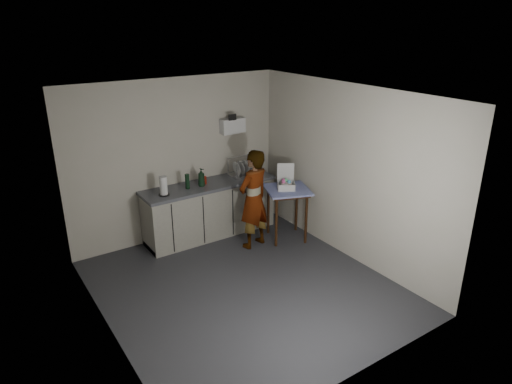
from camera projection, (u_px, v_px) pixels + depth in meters
ground at (245, 287)px, 6.22m from camera, size 4.00×4.00×0.00m
wall_back at (177, 160)px, 7.29m from camera, size 3.60×0.02×2.60m
wall_right at (347, 173)px, 6.68m from camera, size 0.02×4.00×2.60m
wall_left at (101, 234)px, 4.82m from camera, size 0.02×4.00×2.60m
ceiling at (243, 95)px, 5.28m from camera, size 3.60×4.00×0.01m
kitchen_counter at (210, 211)px, 7.59m from camera, size 2.24×0.62×0.91m
wall_shelf at (232, 126)px, 7.59m from camera, size 0.42×0.18×0.37m
side_table at (287, 195)px, 7.34m from camera, size 0.87×0.87×0.87m
standing_man at (253, 199)px, 7.07m from camera, size 0.65×0.51×1.59m
soap_bottle at (201, 177)px, 7.25m from camera, size 0.15×0.15×0.29m
soda_can at (205, 180)px, 7.37m from camera, size 0.07×0.07×0.13m
dark_bottle at (187, 181)px, 7.15m from camera, size 0.07×0.07×0.24m
paper_towel at (164, 186)px, 6.88m from camera, size 0.17×0.17×0.30m
dish_rack at (242, 171)px, 7.78m from camera, size 0.43×0.32×0.30m
bakery_box at (286, 183)px, 7.29m from camera, size 0.38×0.38×0.38m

